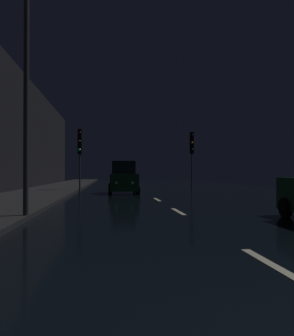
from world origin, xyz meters
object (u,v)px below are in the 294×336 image
Objects in this scene: traffic_light_far_right at (192,148)px; car_approaching_headlights at (123,179)px; streetlamp_overhead at (41,42)px; traffic_light_far_left at (80,146)px.

traffic_light_far_right reaches higher than car_approaching_headlights.
traffic_light_far_right is 22.05m from streetlamp_overhead.
streetlamp_overhead is at bearing -12.36° from car_approaching_headlights.
car_approaching_headlights is (3.19, -3.02, -2.41)m from traffic_light_far_left.
streetlamp_overhead is (-9.23, -19.95, 1.67)m from traffic_light_far_right.
streetlamp_overhead reaches higher than traffic_light_far_left.
streetlamp_overhead reaches higher than car_approaching_headlights.
traffic_light_far_right is at bearing 135.73° from car_approaching_headlights.
traffic_light_far_right is at bearing 65.16° from streetlamp_overhead.
streetlamp_overhead is at bearing -24.20° from traffic_light_far_right.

